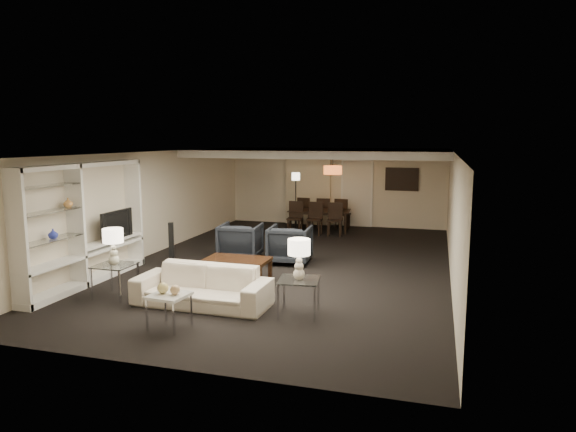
% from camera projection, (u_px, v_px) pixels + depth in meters
% --- Properties ---
extents(floor, '(11.00, 11.00, 0.00)m').
position_uv_depth(floor, '(288.00, 264.00, 11.58)').
color(floor, black).
rests_on(floor, ground).
extents(ceiling, '(7.00, 11.00, 0.02)m').
position_uv_depth(ceiling, '(288.00, 153.00, 11.20)').
color(ceiling, silver).
rests_on(ceiling, ground).
extents(wall_back, '(7.00, 0.02, 2.50)m').
position_uv_depth(wall_back, '(336.00, 187.00, 16.61)').
color(wall_back, beige).
rests_on(wall_back, ground).
extents(wall_front, '(7.00, 0.02, 2.50)m').
position_uv_depth(wall_front, '(160.00, 270.00, 6.17)').
color(wall_front, beige).
rests_on(wall_front, ground).
extents(wall_left, '(0.02, 11.00, 2.50)m').
position_uv_depth(wall_left, '(149.00, 204.00, 12.36)').
color(wall_left, beige).
rests_on(wall_left, ground).
extents(wall_right, '(0.02, 11.00, 2.50)m').
position_uv_depth(wall_right, '(453.00, 216.00, 10.42)').
color(wall_right, beige).
rests_on(wall_right, ground).
extents(ceiling_soffit, '(7.00, 4.00, 0.20)m').
position_uv_depth(ceiling_soffit, '(323.00, 153.00, 14.54)').
color(ceiling_soffit, silver).
rests_on(ceiling_soffit, ceiling).
extents(curtains, '(1.50, 0.12, 2.40)m').
position_uv_depth(curtains, '(308.00, 188.00, 16.79)').
color(curtains, beige).
rests_on(curtains, wall_back).
extents(door, '(0.90, 0.05, 2.10)m').
position_uv_depth(door, '(357.00, 194.00, 16.42)').
color(door, silver).
rests_on(door, wall_back).
extents(painting, '(0.95, 0.04, 0.65)m').
position_uv_depth(painting, '(402.00, 179.00, 15.94)').
color(painting, '#142D38').
rests_on(painting, wall_back).
extents(media_unit, '(0.38, 3.40, 2.35)m').
position_uv_depth(media_unit, '(85.00, 224.00, 9.85)').
color(media_unit, white).
rests_on(media_unit, wall_left).
extents(pendant_light, '(0.52, 0.52, 0.24)m').
position_uv_depth(pendant_light, '(333.00, 170.00, 14.53)').
color(pendant_light, '#D8591E').
rests_on(pendant_light, ceiling_soffit).
extents(sofa, '(2.32, 0.96, 0.67)m').
position_uv_depth(sofa, '(202.00, 286.00, 8.68)').
color(sofa, beige).
rests_on(sofa, floor).
extents(coffee_table, '(1.26, 0.74, 0.45)m').
position_uv_depth(coffee_table, '(237.00, 269.00, 10.21)').
color(coffee_table, black).
rests_on(coffee_table, floor).
extents(armchair_left, '(1.00, 1.03, 0.86)m').
position_uv_depth(armchair_left, '(241.00, 242.00, 11.96)').
color(armchair_left, black).
rests_on(armchair_left, floor).
extents(armchair_right, '(0.98, 1.00, 0.86)m').
position_uv_depth(armchair_right, '(290.00, 244.00, 11.63)').
color(armchair_right, black).
rests_on(armchair_right, floor).
extents(side_table_left, '(0.63, 0.63, 0.59)m').
position_uv_depth(side_table_left, '(115.00, 281.00, 9.15)').
color(side_table_left, silver).
rests_on(side_table_left, floor).
extents(side_table_right, '(0.70, 0.70, 0.59)m').
position_uv_depth(side_table_right, '(299.00, 297.00, 8.21)').
color(side_table_right, white).
rests_on(side_table_right, floor).
extents(table_lamp_left, '(0.36, 0.36, 0.65)m').
position_uv_depth(table_lamp_left, '(113.00, 247.00, 9.06)').
color(table_lamp_left, beige).
rests_on(table_lamp_left, side_table_left).
extents(table_lamp_right, '(0.36, 0.36, 0.65)m').
position_uv_depth(table_lamp_right, '(299.00, 259.00, 8.12)').
color(table_lamp_right, white).
rests_on(table_lamp_right, side_table_right).
extents(marble_table, '(0.58, 0.58, 0.53)m').
position_uv_depth(marble_table, '(170.00, 311.00, 7.64)').
color(marble_table, silver).
rests_on(marble_table, floor).
extents(gold_gourd_a, '(0.17, 0.17, 0.17)m').
position_uv_depth(gold_gourd_a, '(163.00, 288.00, 7.62)').
color(gold_gourd_a, tan).
rests_on(gold_gourd_a, marble_table).
extents(gold_gourd_b, '(0.15, 0.15, 0.15)m').
position_uv_depth(gold_gourd_b, '(175.00, 290.00, 7.57)').
color(gold_gourd_b, tan).
rests_on(gold_gourd_b, marble_table).
extents(television, '(1.02, 0.13, 0.59)m').
position_uv_depth(television, '(113.00, 224.00, 10.65)').
color(television, black).
rests_on(television, media_unit).
extents(vase_blue, '(0.17, 0.17, 0.18)m').
position_uv_depth(vase_blue, '(53.00, 234.00, 9.04)').
color(vase_blue, '#2733A9').
rests_on(vase_blue, media_unit).
extents(vase_amber, '(0.17, 0.17, 0.18)m').
position_uv_depth(vase_amber, '(68.00, 203.00, 9.37)').
color(vase_amber, '#CE8B44').
rests_on(vase_amber, media_unit).
extents(floor_speaker, '(0.14, 0.14, 0.97)m').
position_uv_depth(floor_speaker, '(171.00, 244.00, 11.38)').
color(floor_speaker, black).
rests_on(floor_speaker, floor).
extents(dining_table, '(1.90, 1.16, 0.64)m').
position_uv_depth(dining_table, '(319.00, 221.00, 15.65)').
color(dining_table, black).
rests_on(dining_table, floor).
extents(chair_nl, '(0.48, 0.48, 0.96)m').
position_uv_depth(chair_nl, '(295.00, 218.00, 15.18)').
color(chair_nl, black).
rests_on(chair_nl, floor).
extents(chair_nm, '(0.45, 0.45, 0.96)m').
position_uv_depth(chair_nm, '(314.00, 219.00, 15.01)').
color(chair_nm, black).
rests_on(chair_nm, floor).
extents(chair_nr, '(0.48, 0.48, 0.96)m').
position_uv_depth(chair_nr, '(335.00, 220.00, 14.84)').
color(chair_nr, black).
rests_on(chair_nr, floor).
extents(chair_fl, '(0.49, 0.49, 0.96)m').
position_uv_depth(chair_fl, '(306.00, 212.00, 16.41)').
color(chair_fl, black).
rests_on(chair_fl, floor).
extents(chair_fm, '(0.48, 0.48, 0.96)m').
position_uv_depth(chair_fm, '(324.00, 213.00, 16.24)').
color(chair_fm, black).
rests_on(chair_fm, floor).
extents(chair_fr, '(0.49, 0.49, 0.96)m').
position_uv_depth(chair_fr, '(343.00, 213.00, 16.08)').
color(chair_fr, black).
rests_on(chair_fr, floor).
extents(floor_lamp, '(0.33, 0.33, 1.76)m').
position_uv_depth(floor_lamp, '(296.00, 201.00, 15.92)').
color(floor_lamp, black).
rests_on(floor_lamp, floor).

